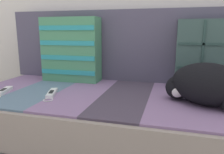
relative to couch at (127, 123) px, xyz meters
The scene contains 7 objects.
couch is the anchor object (origin of this frame).
sofa_backrest 0.54m from the couch, 90.00° to the left, with size 1.79×0.14×0.46m.
throw_pillow_quilted 0.62m from the couch, 24.47° to the left, with size 0.41×0.14×0.39m.
throw_pillow_striped 0.61m from the couch, 154.27° to the left, with size 0.38×0.14×0.42m.
sleeping_cat 0.46m from the couch, 14.11° to the right, with size 0.38×0.30×0.19m.
game_remote_near 0.44m from the couch, 158.46° to the right, with size 0.11×0.20×0.02m.
game_remote_far 0.70m from the couch, 164.60° to the right, with size 0.10×0.20×0.02m.
Camera 1 is at (0.22, -0.99, 0.67)m, focal length 35.00 mm.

